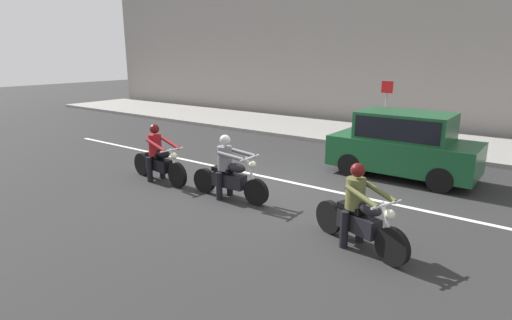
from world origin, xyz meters
The scene contains 8 objects.
ground_plane centered at (0.00, 0.00, 0.00)m, with size 80.00×80.00×0.00m, color #282828.
sidewalk_slab centered at (0.00, 8.00, 0.07)m, with size 40.00×4.40×0.14m, color gray.
lane_marking_stripe centered at (-0.73, 0.90, 0.00)m, with size 18.00×0.14×0.01m, color silver.
motorcycle_with_rider_gray centered at (-0.48, -1.03, 0.63)m, with size 2.15×0.70×1.52m.
motorcycle_with_rider_olive centered at (2.98, -1.61, 0.63)m, with size 2.02×0.96×1.52m.
motorcycle_with_rider_crimson centered at (-2.88, -1.10, 0.62)m, with size 2.21×0.70×1.53m.
parked_hatchback_forest_green centered at (2.21, 3.16, 0.93)m, with size 3.84×1.76×1.80m.
street_sign_post centered at (0.12, 7.48, 1.49)m, with size 0.44×0.08×2.20m.
Camera 1 is at (5.57, -8.07, 3.34)m, focal length 29.04 mm.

